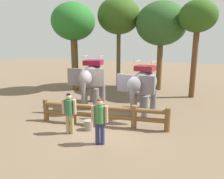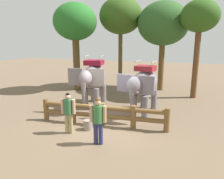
# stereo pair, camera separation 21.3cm
# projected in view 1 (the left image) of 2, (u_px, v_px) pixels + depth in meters

# --- Properties ---
(ground_plane) EXTENTS (60.00, 60.00, 0.00)m
(ground_plane) POSITION_uv_depth(u_px,v_px,m) (103.00, 125.00, 9.82)
(ground_plane) COLOR brown
(log_fence) EXTENTS (5.90, 0.77, 1.05)m
(log_fence) POSITION_uv_depth(u_px,v_px,m) (103.00, 113.00, 9.66)
(log_fence) COLOR brown
(log_fence) RESTS_ON ground
(elephant_near_left) EXTENTS (1.95, 3.47, 2.94)m
(elephant_near_left) POSITION_uv_depth(u_px,v_px,m) (93.00, 78.00, 12.32)
(elephant_near_left) COLOR slate
(elephant_near_left) RESTS_ON ground
(elephant_center) EXTENTS (1.84, 3.27, 2.76)m
(elephant_center) POSITION_uv_depth(u_px,v_px,m) (143.00, 85.00, 11.04)
(elephant_center) COLOR slate
(elephant_center) RESTS_ON ground
(tourist_woman_in_black) EXTENTS (0.61, 0.39, 1.73)m
(tourist_woman_in_black) POSITION_uv_depth(u_px,v_px,m) (69.00, 110.00, 8.74)
(tourist_woman_in_black) COLOR tan
(tourist_woman_in_black) RESTS_ON ground
(tourist_man_in_blue) EXTENTS (0.62, 0.41, 1.77)m
(tourist_man_in_blue) POSITION_uv_depth(u_px,v_px,m) (100.00, 118.00, 7.81)
(tourist_man_in_blue) COLOR navy
(tourist_man_in_blue) RESTS_ON ground
(tree_far_left) EXTENTS (3.38, 3.38, 7.13)m
(tree_far_left) POSITION_uv_depth(u_px,v_px,m) (119.00, 16.00, 16.92)
(tree_far_left) COLOR brown
(tree_far_left) RESTS_ON ground
(tree_back_center) EXTENTS (3.76, 3.76, 6.59)m
(tree_back_center) POSITION_uv_depth(u_px,v_px,m) (161.00, 24.00, 15.76)
(tree_back_center) COLOR brown
(tree_back_center) RESTS_ON ground
(tree_far_right) EXTENTS (3.21, 3.21, 6.50)m
(tree_far_right) POSITION_uv_depth(u_px,v_px,m) (73.00, 23.00, 15.68)
(tree_far_right) COLOR brown
(tree_far_right) RESTS_ON ground
(tree_deep_back) EXTENTS (2.39, 2.39, 6.30)m
(tree_deep_back) POSITION_uv_depth(u_px,v_px,m) (198.00, 19.00, 13.50)
(tree_deep_back) COLOR brown
(tree_deep_back) RESTS_ON ground
(feed_bucket) EXTENTS (0.39, 0.39, 0.43)m
(feed_bucket) POSITION_uv_depth(u_px,v_px,m) (89.00, 125.00, 9.27)
(feed_bucket) COLOR gray
(feed_bucket) RESTS_ON ground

